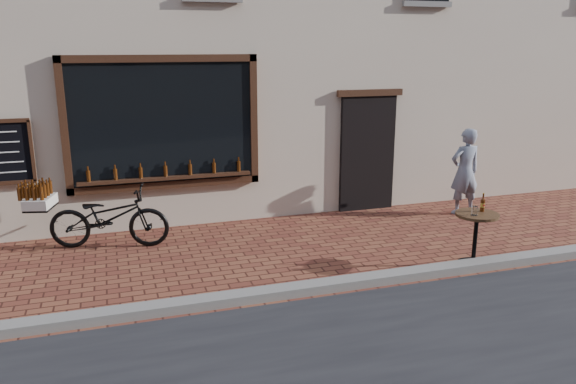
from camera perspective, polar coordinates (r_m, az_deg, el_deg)
name	(u,v)px	position (r m, az deg, el deg)	size (l,w,h in m)	color
ground	(347,294)	(7.43, 6.00, -10.26)	(90.00, 90.00, 0.00)	#5C291E
kerb	(341,284)	(7.57, 5.40, -9.24)	(90.00, 0.25, 0.12)	slate
cargo_bicycle	(106,217)	(9.30, -17.97, -2.40)	(2.27, 1.10, 1.05)	black
bistro_table	(476,228)	(8.55, 18.57, -3.51)	(0.62, 0.62, 1.06)	black
pedestrian	(465,172)	(11.05, 17.52, 2.00)	(0.60, 0.39, 1.63)	slate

